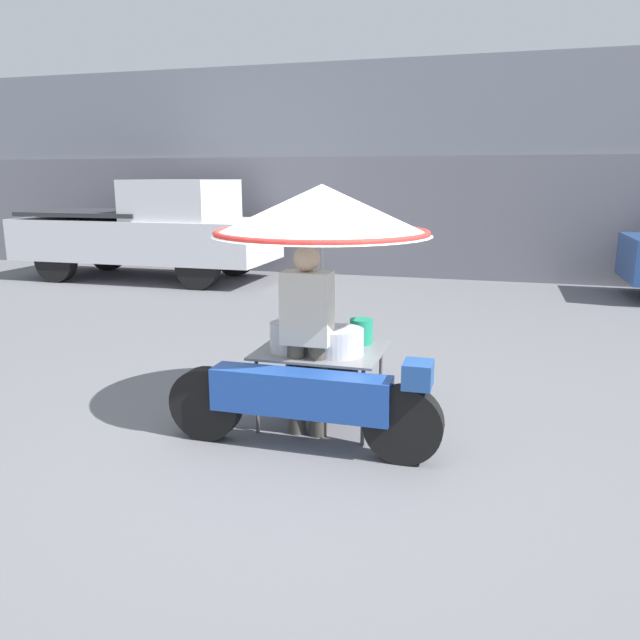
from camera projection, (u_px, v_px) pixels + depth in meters
name	position (u px, v px, depth m)	size (l,w,h in m)	color
ground_plane	(310.00, 441.00, 4.83)	(36.00, 36.00, 0.00)	slate
shopfront_building	(437.00, 172.00, 13.11)	(28.00, 2.06, 4.23)	gray
vendor_motorcycle_cart	(320.00, 246.00, 4.84)	(2.10, 1.73, 1.95)	black
vendor_person	(307.00, 332.00, 4.79)	(0.38, 0.22, 1.51)	#4C473D
pickup_truck	(153.00, 231.00, 12.31)	(5.05, 1.99, 1.95)	black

